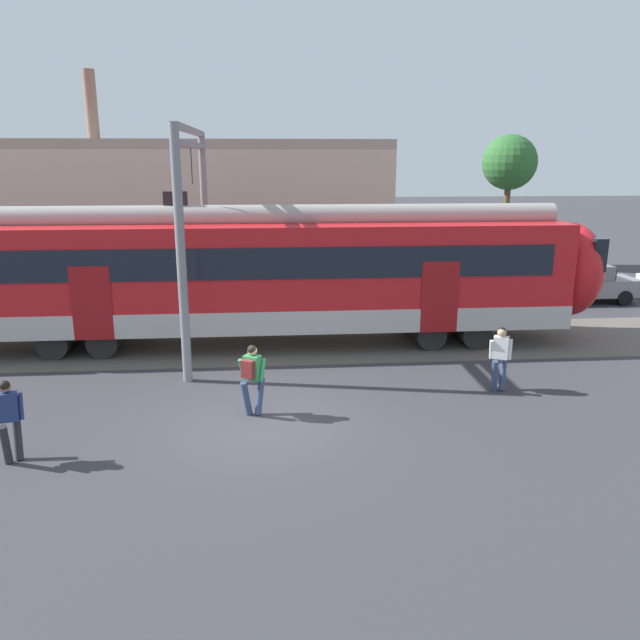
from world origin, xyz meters
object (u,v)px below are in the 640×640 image
(pedestrian_green, at_px, (252,374))
(parked_car_grey, at_px, (585,283))
(pedestrian_navy, at_px, (8,415))
(pedestrian_white, at_px, (500,353))

(pedestrian_green, bearing_deg, parked_car_grey, 38.51)
(pedestrian_navy, height_order, pedestrian_green, same)
(pedestrian_green, relative_size, parked_car_grey, 0.41)
(pedestrian_green, bearing_deg, pedestrian_navy, -157.64)
(parked_car_grey, bearing_deg, pedestrian_green, -141.49)
(pedestrian_white, bearing_deg, pedestrian_navy, -164.64)
(pedestrian_navy, relative_size, pedestrian_green, 1.00)
(pedestrian_white, xyz_separation_m, parked_car_grey, (7.02, 9.40, -0.21))
(pedestrian_navy, xyz_separation_m, parked_car_grey, (17.69, 12.33, -0.18))
(pedestrian_green, relative_size, pedestrian_white, 1.00)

